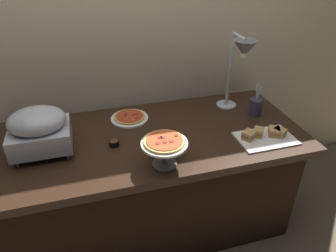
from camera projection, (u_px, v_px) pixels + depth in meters
The scene contains 10 objects.
ground_plane at pixel (153, 221), 2.32m from camera, with size 8.00×8.00×0.00m, color brown.
back_wall at pixel (131, 42), 2.10m from camera, with size 4.40×0.04×2.40m, color #C6B593.
buffet_table at pixel (152, 182), 2.12m from camera, with size 1.90×0.84×0.76m.
chafing_dish at pixel (39, 129), 1.70m from camera, with size 0.32×0.27×0.27m.
heat_lamp at pixel (241, 56), 1.94m from camera, with size 0.15×0.30×0.53m.
pizza_plate_front at pixel (130, 118), 2.09m from camera, with size 0.25×0.25×0.03m.
pizza_plate_center at pixel (164, 145), 1.61m from camera, with size 0.24×0.24×0.16m.
sandwich_platter at pixel (265, 136), 1.88m from camera, with size 0.34×0.23×0.06m.
sauce_cup_near at pixel (114, 143), 1.82m from camera, with size 0.06×0.06×0.03m.
utensil_holder at pixel (255, 106), 2.12m from camera, with size 0.08×0.08×0.22m.
Camera 1 is at (-0.34, -1.58, 1.81)m, focal length 33.48 mm.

